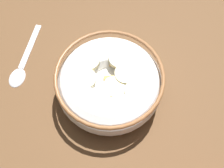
# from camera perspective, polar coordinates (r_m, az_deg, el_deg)

# --- Properties ---
(ground_plane) EXTENTS (0.98, 0.98, 0.02)m
(ground_plane) POSITION_cam_1_polar(r_m,az_deg,el_deg) (0.50, -0.00, -2.03)
(ground_plane) COLOR brown
(cereal_bowl) EXTENTS (0.16, 0.16, 0.06)m
(cereal_bowl) POSITION_cam_1_polar(r_m,az_deg,el_deg) (0.46, 0.00, 0.10)
(cereal_bowl) COLOR white
(cereal_bowl) RESTS_ON ground_plane
(spoon) EXTENTS (0.05, 0.13, 0.01)m
(spoon) POSITION_cam_1_polar(r_m,az_deg,el_deg) (0.53, -16.50, 3.09)
(spoon) COLOR silver
(spoon) RESTS_ON ground_plane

